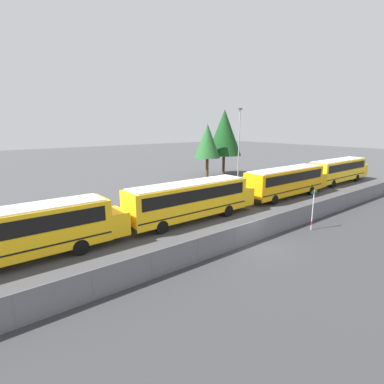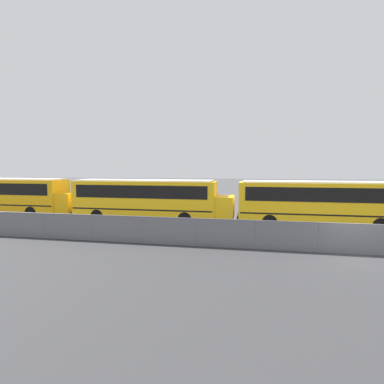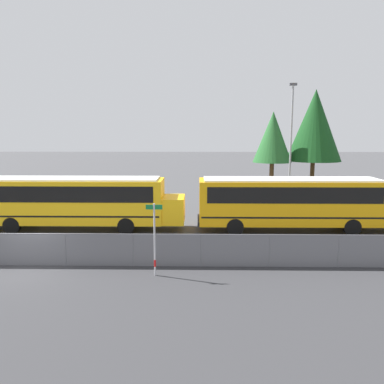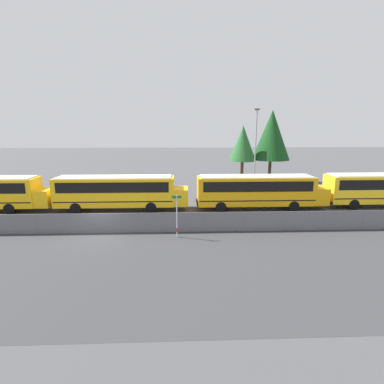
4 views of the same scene
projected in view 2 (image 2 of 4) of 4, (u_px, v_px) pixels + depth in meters
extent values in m
plane|color=#424244|center=(352.00, 254.00, 14.70)|extent=(200.00, 200.00, 0.00)
cube|color=#9EA0A5|center=(352.00, 239.00, 14.64)|extent=(77.82, 0.03, 1.51)
cube|color=slate|center=(353.00, 239.00, 14.63)|extent=(77.82, 0.01, 1.51)
cylinder|color=slate|center=(353.00, 224.00, 14.58)|extent=(77.82, 0.05, 0.05)
cylinder|color=slate|center=(43.00, 226.00, 17.96)|extent=(0.07, 0.07, 1.51)
cylinder|color=slate|center=(91.00, 228.00, 17.35)|extent=(0.07, 0.07, 1.51)
cylinder|color=slate|center=(142.00, 230.00, 16.75)|extent=(0.07, 0.07, 1.51)
cylinder|color=slate|center=(196.00, 232.00, 16.15)|extent=(0.07, 0.07, 1.51)
cylinder|color=slate|center=(255.00, 235.00, 15.54)|extent=(0.07, 0.07, 1.51)
cylinder|color=slate|center=(319.00, 237.00, 14.94)|extent=(0.07, 0.07, 1.51)
cube|color=#EDA80F|center=(5.00, 195.00, 26.54)|extent=(11.19, 2.47, 2.68)
cube|color=black|center=(5.00, 188.00, 26.49)|extent=(10.29, 2.51, 0.96)
cube|color=black|center=(6.00, 203.00, 26.60)|extent=(10.96, 2.50, 0.10)
cube|color=#EDA80F|center=(69.00, 202.00, 25.37)|extent=(1.34, 2.28, 1.61)
cube|color=silver|center=(5.00, 179.00, 26.43)|extent=(10.63, 2.23, 0.10)
cylinder|color=black|center=(49.00, 209.00, 27.07)|extent=(1.02, 0.28, 1.02)
cylinder|color=black|center=(31.00, 213.00, 24.89)|extent=(1.02, 0.28, 1.02)
cube|color=yellow|center=(145.00, 198.00, 23.45)|extent=(11.19, 2.47, 2.68)
cube|color=black|center=(145.00, 191.00, 23.40)|extent=(10.29, 2.51, 0.96)
cube|color=black|center=(145.00, 208.00, 23.51)|extent=(10.96, 2.50, 0.10)
cube|color=yellow|center=(225.00, 207.00, 22.27)|extent=(1.34, 2.28, 1.61)
cube|color=black|center=(80.00, 211.00, 24.64)|extent=(0.12, 2.47, 0.24)
cube|color=silver|center=(145.00, 180.00, 23.33)|extent=(10.63, 2.23, 0.10)
cylinder|color=black|center=(191.00, 214.00, 23.97)|extent=(1.02, 0.28, 1.02)
cylinder|color=black|center=(185.00, 219.00, 21.79)|extent=(1.02, 0.28, 1.02)
cylinder|color=black|center=(111.00, 212.00, 25.32)|extent=(1.02, 0.28, 1.02)
cylinder|color=black|center=(97.00, 216.00, 23.13)|extent=(1.02, 0.28, 1.02)
cube|color=yellow|center=(320.00, 202.00, 20.94)|extent=(11.19, 2.47, 2.68)
cube|color=black|center=(320.00, 193.00, 20.89)|extent=(10.29, 2.51, 0.96)
cube|color=black|center=(320.00, 212.00, 21.00)|extent=(10.96, 2.50, 0.10)
cube|color=black|center=(238.00, 216.00, 22.13)|extent=(0.12, 2.47, 0.24)
cube|color=silver|center=(321.00, 182.00, 20.83)|extent=(10.63, 2.23, 0.10)
cylinder|color=black|center=(367.00, 220.00, 21.47)|extent=(1.02, 0.28, 1.02)
cylinder|color=black|center=(380.00, 226.00, 19.29)|extent=(1.02, 0.28, 1.02)
cylinder|color=black|center=(268.00, 217.00, 22.82)|extent=(1.02, 0.28, 1.02)
cylinder|color=black|center=(269.00, 222.00, 20.63)|extent=(1.02, 0.28, 1.02)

